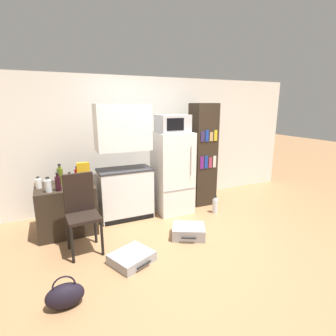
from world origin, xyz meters
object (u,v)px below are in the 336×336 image
side_table (67,208)px  cereal_box (83,172)px  bookshelf (203,155)px  handbag (65,295)px  bottle_amber_beer (70,178)px  suitcase_large_flat (189,231)px  suitcase_small_flat (132,258)px  chair (81,206)px  refrigerator (172,172)px  bottle_clear_short (48,186)px  kitchen_hutch (124,166)px  microwave (173,123)px  bottle_milk_white (38,183)px  bottle_wine_dark (58,183)px  bottle_olive_oil (60,176)px  water_bottle_front (215,206)px  bottle_ketchup_red (77,174)px

side_table → cereal_box: size_ratio=2.74×
bookshelf → handbag: 3.32m
bottle_amber_beer → suitcase_large_flat: bearing=-36.4°
suitcase_small_flat → chair: bearing=106.9°
refrigerator → bottle_clear_short: bearing=-172.2°
kitchen_hutch → cereal_box: (-0.66, -0.01, -0.02)m
refrigerator → microwave: size_ratio=2.72×
refrigerator → bottle_milk_white: bearing=-179.1°
bottle_clear_short → chair: (0.37, -0.43, -0.21)m
kitchen_hutch → handbag: 2.24m
bookshelf → cereal_box: (-2.20, -0.05, -0.09)m
side_table → refrigerator: refrigerator is taller
bottle_milk_white → suitcase_small_flat: 1.75m
bookshelf → bottle_wine_dark: (-2.58, -0.38, -0.13)m
bookshelf → bottle_milk_white: 2.85m
chair → bottle_wine_dark: bearing=114.9°
suitcase_large_flat → suitcase_small_flat: bearing=-135.9°
bottle_wine_dark → suitcase_large_flat: bearing=-23.8°
side_table → handbag: side_table is taller
side_table → bottle_olive_oil: size_ratio=2.60×
kitchen_hutch → bottle_milk_white: size_ratio=11.15×
refrigerator → chair: refrigerator is taller
water_bottle_front → microwave: bearing=146.4°
bottle_ketchup_red → bottle_olive_oil: 0.30m
cereal_box → handbag: cereal_box is taller
bottle_ketchup_red → chair: 0.93m
bottle_olive_oil → cereal_box: 0.34m
suitcase_large_flat → bottle_olive_oil: bearing=175.6°
refrigerator → bottle_milk_white: 2.15m
chair → suitcase_large_flat: chair is taller
kitchen_hutch → suitcase_small_flat: bearing=-103.1°
bottle_wine_dark → bottle_clear_short: 0.13m
kitchen_hutch → bottle_milk_white: (-1.30, -0.10, -0.10)m
suitcase_large_flat → water_bottle_front: (0.86, 0.58, 0.05)m
handbag → water_bottle_front: handbag is taller
bottle_wine_dark → handbag: bottle_wine_dark is taller
refrigerator → suitcase_small_flat: size_ratio=2.39×
water_bottle_front → cereal_box: bearing=167.1°
cereal_box → suitcase_large_flat: bearing=-39.6°
suitcase_large_flat → bottle_amber_beer: bearing=171.8°
bookshelf → bottle_wine_dark: 2.61m
kitchen_hutch → side_table: bearing=-173.3°
bottle_amber_beer → refrigerator: bearing=-3.3°
bottle_milk_white → bottle_ketchup_red: bottle_ketchup_red is taller
bookshelf → handbag: bearing=-145.4°
bottle_milk_white → bottle_olive_oil: bearing=12.9°
side_table → cereal_box: cereal_box is taller
chair → suitcase_small_flat: size_ratio=1.72×
side_table → water_bottle_front: (2.45, -0.39, -0.23)m
refrigerator → bottle_olive_oil: bearing=178.9°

